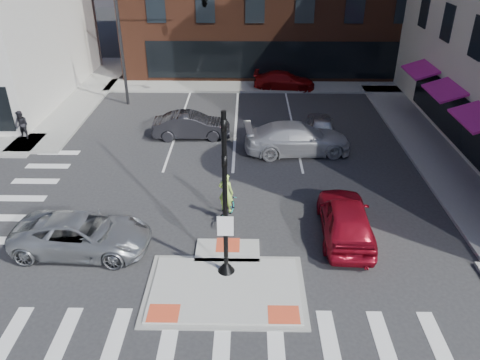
{
  "coord_description": "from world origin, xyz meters",
  "views": [
    {
      "loc": [
        0.7,
        -12.55,
        10.92
      ],
      "look_at": [
        0.43,
        3.65,
        2.0
      ],
      "focal_mm": 35.0,
      "sensor_mm": 36.0,
      "label": 1
    }
  ],
  "objects_px": {
    "red_sedan": "(346,218)",
    "pedestrian_a": "(22,125)",
    "bg_car_dark": "(192,126)",
    "bg_car_red": "(284,81)",
    "bg_car_silver": "(321,124)",
    "silver_suv": "(82,234)",
    "cyclist": "(226,205)",
    "white_pickup": "(298,138)"
  },
  "relations": [
    {
      "from": "cyclist",
      "to": "pedestrian_a",
      "type": "relative_size",
      "value": 1.34
    },
    {
      "from": "silver_suv",
      "to": "bg_car_dark",
      "type": "relative_size",
      "value": 1.17
    },
    {
      "from": "silver_suv",
      "to": "red_sedan",
      "type": "xyz_separation_m",
      "value": [
        10.03,
        1.09,
        0.1
      ]
    },
    {
      "from": "bg_car_red",
      "to": "cyclist",
      "type": "xyz_separation_m",
      "value": [
        -3.58,
        -17.68,
        0.08
      ]
    },
    {
      "from": "bg_car_red",
      "to": "cyclist",
      "type": "distance_m",
      "value": 18.04
    },
    {
      "from": "bg_car_dark",
      "to": "bg_car_silver",
      "type": "height_order",
      "value": "bg_car_dark"
    },
    {
      "from": "red_sedan",
      "to": "pedestrian_a",
      "type": "relative_size",
      "value": 2.94
    },
    {
      "from": "white_pickup",
      "to": "pedestrian_a",
      "type": "height_order",
      "value": "pedestrian_a"
    },
    {
      "from": "bg_car_dark",
      "to": "bg_car_silver",
      "type": "xyz_separation_m",
      "value": [
        7.5,
        0.57,
        -0.09
      ]
    },
    {
      "from": "pedestrian_a",
      "to": "red_sedan",
      "type": "bearing_deg",
      "value": -12.32
    },
    {
      "from": "silver_suv",
      "to": "bg_car_red",
      "type": "height_order",
      "value": "silver_suv"
    },
    {
      "from": "bg_car_dark",
      "to": "white_pickup",
      "type": "bearing_deg",
      "value": -110.44
    },
    {
      "from": "bg_car_dark",
      "to": "pedestrian_a",
      "type": "bearing_deg",
      "value": 91.92
    },
    {
      "from": "red_sedan",
      "to": "bg_car_red",
      "type": "bearing_deg",
      "value": -83.78
    },
    {
      "from": "white_pickup",
      "to": "pedestrian_a",
      "type": "relative_size",
      "value": 3.5
    },
    {
      "from": "red_sedan",
      "to": "cyclist",
      "type": "distance_m",
      "value": 4.84
    },
    {
      "from": "bg_car_red",
      "to": "bg_car_silver",
      "type": "bearing_deg",
      "value": -164.08
    },
    {
      "from": "bg_car_silver",
      "to": "red_sedan",
      "type": "bearing_deg",
      "value": 90.68
    },
    {
      "from": "silver_suv",
      "to": "white_pickup",
      "type": "xyz_separation_m",
      "value": [
        8.85,
        8.78,
        0.11
      ]
    },
    {
      "from": "bg_car_dark",
      "to": "cyclist",
      "type": "relative_size",
      "value": 2.02
    },
    {
      "from": "bg_car_red",
      "to": "bg_car_dark",
      "type": "bearing_deg",
      "value": 152.28
    },
    {
      "from": "silver_suv",
      "to": "red_sedan",
      "type": "distance_m",
      "value": 10.09
    },
    {
      "from": "bg_car_dark",
      "to": "bg_car_silver",
      "type": "distance_m",
      "value": 7.52
    },
    {
      "from": "bg_car_red",
      "to": "cyclist",
      "type": "height_order",
      "value": "cyclist"
    },
    {
      "from": "silver_suv",
      "to": "bg_car_red",
      "type": "bearing_deg",
      "value": -21.36
    },
    {
      "from": "silver_suv",
      "to": "pedestrian_a",
      "type": "distance_m",
      "value": 12.04
    },
    {
      "from": "silver_suv",
      "to": "white_pickup",
      "type": "distance_m",
      "value": 12.47
    },
    {
      "from": "red_sedan",
      "to": "bg_car_dark",
      "type": "bearing_deg",
      "value": -51.04
    },
    {
      "from": "pedestrian_a",
      "to": "bg_car_silver",
      "type": "bearing_deg",
      "value": 20.3
    },
    {
      "from": "bg_car_dark",
      "to": "cyclist",
      "type": "height_order",
      "value": "cyclist"
    },
    {
      "from": "cyclist",
      "to": "pedestrian_a",
      "type": "distance_m",
      "value": 14.28
    },
    {
      "from": "bg_car_red",
      "to": "silver_suv",
      "type": "bearing_deg",
      "value": 161.35
    },
    {
      "from": "white_pickup",
      "to": "pedestrian_a",
      "type": "distance_m",
      "value": 15.46
    },
    {
      "from": "bg_car_silver",
      "to": "cyclist",
      "type": "distance_m",
      "value": 10.52
    },
    {
      "from": "silver_suv",
      "to": "bg_car_dark",
      "type": "bearing_deg",
      "value": -12.54
    },
    {
      "from": "red_sedan",
      "to": "pedestrian_a",
      "type": "distance_m",
      "value": 18.87
    },
    {
      "from": "red_sedan",
      "to": "silver_suv",
      "type": "bearing_deg",
      "value": 8.92
    },
    {
      "from": "bg_car_dark",
      "to": "bg_car_red",
      "type": "height_order",
      "value": "bg_car_dark"
    },
    {
      "from": "white_pickup",
      "to": "bg_car_dark",
      "type": "height_order",
      "value": "white_pickup"
    },
    {
      "from": "red_sedan",
      "to": "bg_car_silver",
      "type": "distance_m",
      "value": 10.24
    },
    {
      "from": "cyclist",
      "to": "bg_car_dark",
      "type": "bearing_deg",
      "value": -55.5
    },
    {
      "from": "silver_suv",
      "to": "bg_car_red",
      "type": "xyz_separation_m",
      "value": [
        8.88,
        19.82,
        -0.06
      ]
    }
  ]
}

